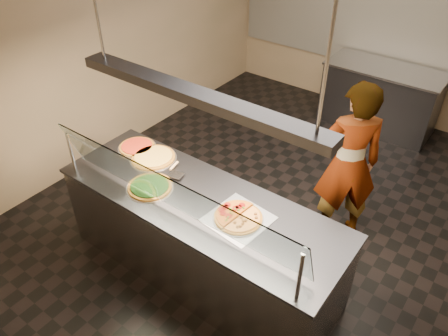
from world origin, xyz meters
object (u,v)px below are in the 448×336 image
Objects in this scene: pizza_tomato at (137,147)px; serving_counter at (201,237)px; half_pizza_sausage at (248,222)px; pizza_cheese at (153,157)px; sneeze_guard at (171,194)px; pizza_spatula at (175,169)px; worker at (348,164)px; half_pizza_pepperoni at (229,211)px; pizza_spinach at (150,187)px; prep_table at (380,97)px; heat_lamp_housing at (195,95)px; perforated_tray at (238,219)px.

serving_counter is at bearing -13.41° from pizza_tomato.
half_pizza_sausage reaches higher than pizza_cheese.
pizza_spatula is (-0.45, 0.52, -0.27)m from sneeze_guard.
worker is (0.30, 1.34, -0.06)m from half_pizza_sausage.
worker is (0.81, 1.33, 0.43)m from serving_counter.
half_pizza_pepperoni is 0.95× the size of pizza_spinach.
serving_counter is 5.93× the size of pizza_cheese.
prep_table is at bearing 85.49° from serving_counter.
half_pizza_pepperoni reaches higher than half_pizza_sausage.
heat_lamp_housing reaches higher than pizza_tomato.
half_pizza_sausage reaches higher than perforated_tray.
worker reaches higher than pizza_spinach.
half_pizza_pepperoni is at bearing 179.52° from perforated_tray.
sneeze_guard reaches higher than serving_counter.
serving_counter is at bearing -94.51° from prep_table.
half_pizza_pepperoni is 1.39m from pizza_tomato.
pizza_cheese is 0.28× the size of prep_table.
half_pizza_pepperoni reaches higher than perforated_tray.
perforated_tray reaches higher than prep_table.
pizza_spinach is at bearing -169.51° from half_pizza_pepperoni.
worker is at bearing 69.78° from half_pizza_pepperoni.
serving_counter is 0.93m from pizza_cheese.
half_pizza_pepperoni is at bearing -12.62° from pizza_spatula.
serving_counter is at bearing -179.89° from perforated_tray.
prep_table is (0.30, 4.13, -0.76)m from sneeze_guard.
pizza_cheese is at bearing 164.47° from heat_lamp_housing.
half_pizza_pepperoni is 1.42m from worker.
perforated_tray is 0.90m from pizza_spinach.
perforated_tray is at bearing 0.11° from serving_counter.
worker is (0.39, 1.33, -0.04)m from perforated_tray.
half_pizza_pepperoni reaches higher than pizza_spatula.
pizza_spatula reaches higher than pizza_spinach.
sneeze_guard is 0.58m from pizza_spinach.
pizza_tomato is at bearing 172.87° from pizza_cheese.
prep_table is at bearing 93.31° from half_pizza_sausage.
half_pizza_sausage is 0.95× the size of pizza_spinach.
half_pizza_sausage is (0.52, -0.00, 0.49)m from serving_counter.
pizza_spinach is at bearing 156.82° from sneeze_guard.
serving_counter is 6.27× the size of pizza_spinach.
pizza_tomato is (-1.56, 0.25, -0.01)m from half_pizza_sausage.
worker reaches higher than sneeze_guard.
worker is at bearing 77.48° from half_pizza_sausage.
half_pizza_pepperoni is (-0.10, 0.00, 0.03)m from perforated_tray.
perforated_tray is (0.42, 0.00, 0.47)m from serving_counter.
pizza_spinach is at bearing -171.72° from half_pizza_sausage.
half_pizza_sausage is at bearing -0.85° from half_pizza_pepperoni.
heat_lamp_housing is at bearing -94.51° from prep_table.
sneeze_guard is (0.00, -0.34, 0.76)m from serving_counter.
pizza_spinach is 4.04m from prep_table.
pizza_tomato is 2.15m from worker.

